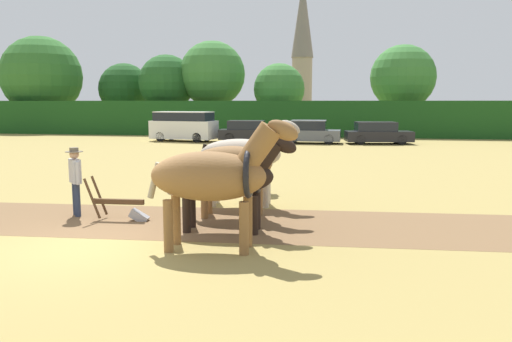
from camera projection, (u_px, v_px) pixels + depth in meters
The scene contains 21 objects.
ground_plane at pixel (91, 245), 9.83m from camera, with size 240.00×240.00×0.00m, color #998447.
plowed_furrow_strip at pixel (46, 218), 12.09m from camera, with size 29.83×3.25×0.01m, color brown.
hedgerow at pixel (281, 119), 40.39m from camera, with size 60.21×1.68×2.87m, color #194719.
tree_far_left at pixel (41, 76), 47.34m from camera, with size 7.50×7.50×8.94m.
tree_left at pixel (125, 89), 48.39m from camera, with size 4.96×4.96×6.48m.
tree_center_left at pixel (167, 83), 45.31m from camera, with size 5.07×5.07×7.03m.
tree_center at pixel (212, 74), 44.92m from camera, with size 5.90×5.90×8.21m.
tree_center_right at pixel (279, 89), 43.70m from camera, with size 4.48×4.48×6.12m.
tree_right at pixel (403, 77), 42.16m from camera, with size 5.46×5.46×7.57m.
church_spire at pixel (302, 47), 64.48m from camera, with size 2.89×2.89×18.74m.
draft_horse_lead_left at pixel (215, 176), 9.34m from camera, with size 2.94×1.10×2.55m.
draft_horse_lead_right at pixel (227, 176), 10.72m from camera, with size 2.88×0.97×2.18m.
draft_horse_trail_left at pixel (237, 163), 12.05m from camera, with size 2.71×0.98×2.43m.
draft_horse_trail_right at pixel (244, 155), 13.39m from camera, with size 2.85×0.98×2.40m.
plow at pixel (123, 207), 11.82m from camera, with size 1.51×0.48×1.13m.
farmer_at_plow at pixel (75, 176), 12.21m from camera, with size 0.47×0.52×1.69m.
farmer_beside_team at pixel (263, 161), 15.39m from camera, with size 0.54×0.46×1.70m.
parked_van at pixel (184, 126), 35.43m from camera, with size 4.85×2.58×2.10m.
parked_car_left at pixel (248, 132), 34.78m from camera, with size 4.25×2.11×1.49m.
parked_car_center_left at pixel (310, 132), 33.67m from camera, with size 3.91×1.89×1.56m.
parked_car_center at pixel (378, 133), 33.24m from camera, with size 4.56×2.43×1.46m.
Camera 1 is at (4.82, -8.85, 2.80)m, focal length 35.00 mm.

